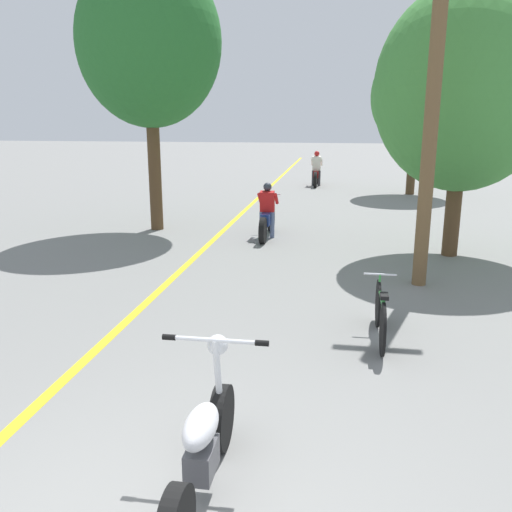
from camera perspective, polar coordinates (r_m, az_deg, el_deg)
lane_stripe_center at (r=16.00m, az=-1.86°, el=4.20°), size 0.14×48.00×0.01m
utility_pole at (r=9.51m, az=18.11°, el=15.12°), size 1.10×0.24×5.97m
roadside_tree_right_near at (r=11.88m, az=21.06°, el=16.07°), size 3.52×3.17×5.41m
roadside_tree_right_far at (r=21.34m, az=16.55°, el=15.84°), size 3.29×2.96×5.49m
roadside_tree_left at (r=14.24m, az=-11.21°, el=21.18°), size 3.53×3.18×6.63m
motorcycle_foreground at (r=4.37m, az=-5.63°, el=-19.43°), size 0.88×1.94×1.12m
motorcycle_rider_lead at (r=13.14m, az=1.19°, el=4.16°), size 0.50×2.07×1.32m
motorcycle_rider_far at (r=23.36m, az=6.37°, el=8.69°), size 0.50×2.01×1.46m
bicycle_parked at (r=7.27m, az=12.97°, el=-5.93°), size 0.44×1.63×0.78m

